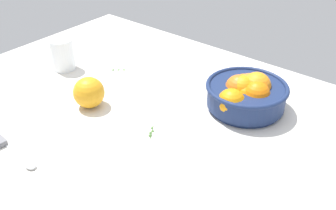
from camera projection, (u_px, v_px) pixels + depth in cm
name	position (u px, v px, depth cm)	size (l,w,h in cm)	color
ground_plane	(164.00, 128.00, 106.50)	(141.65, 96.52, 3.00)	silver
fruit_bowl	(246.00, 93.00, 109.11)	(22.15, 22.15, 10.52)	navy
juice_glass	(63.00, 56.00, 129.77)	(7.49, 7.49, 10.10)	white
loose_orange_1	(89.00, 92.00, 110.63)	(8.59, 8.59, 8.59)	orange
spoon	(23.00, 159.00, 92.81)	(14.39, 2.68, 1.00)	silver
herb_sprig_0	(118.00, 69.00, 130.88)	(5.51, 4.67, 0.75)	#548641
herb_sprig_1	(151.00, 132.00, 102.02)	(3.20, 4.77, 0.93)	#477134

